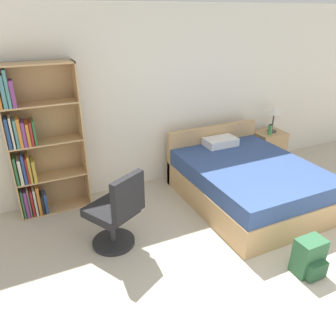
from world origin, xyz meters
The scene contains 9 objects.
ground_plane centered at (0.00, 0.00, 0.00)m, with size 14.00×14.00×0.00m, color #BCB29E.
wall_back centered at (0.00, 3.23, 1.30)m, with size 9.00×0.06×2.60m.
bookshelf centered at (-1.94, 3.02, 0.92)m, with size 0.92×0.30×1.96m.
bed centered at (0.68, 2.07, 0.31)m, with size 1.58×2.00×0.86m.
office_chair centered at (-1.28, 1.85, 0.46)m, with size 0.67×0.71×0.97m.
nightstand centered at (1.83, 2.95, 0.29)m, with size 0.51×0.44×0.59m.
table_lamp centered at (1.87, 2.96, 0.95)m, with size 0.24×0.24×0.46m.
water_bottle centered at (1.73, 2.84, 0.68)m, with size 0.07×0.07×0.19m.
backpack_green centered at (0.37, 0.60, 0.19)m, with size 0.30×0.27×0.41m.
Camera 1 is at (-2.08, -1.16, 2.49)m, focal length 35.00 mm.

